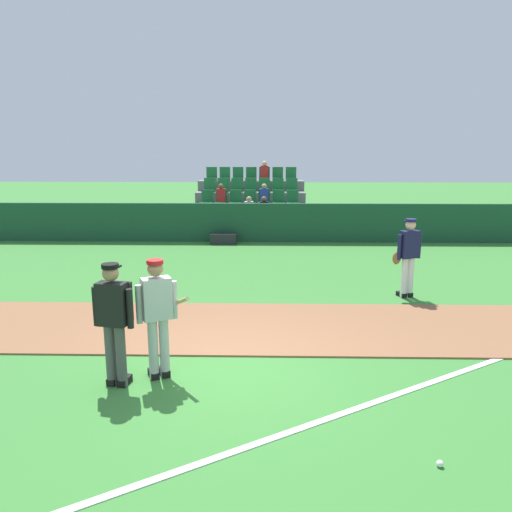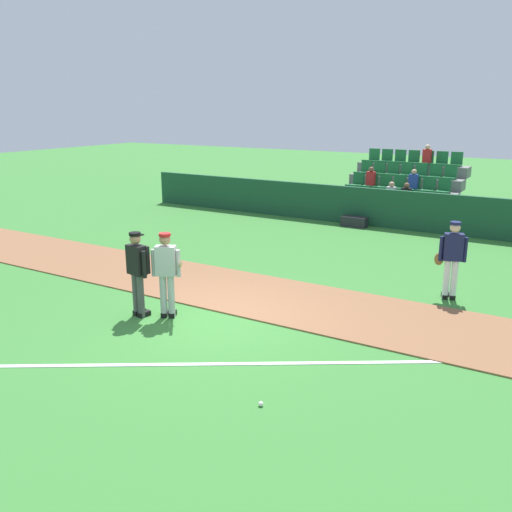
% 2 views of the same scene
% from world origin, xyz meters
% --- Properties ---
extents(ground_plane, '(80.00, 80.00, 0.00)m').
position_xyz_m(ground_plane, '(0.00, 0.00, 0.00)').
color(ground_plane, '#387A33').
extents(infield_dirt_path, '(28.00, 2.70, 0.03)m').
position_xyz_m(infield_dirt_path, '(0.00, 1.69, 0.01)').
color(infield_dirt_path, brown).
rests_on(infield_dirt_path, ground).
extents(foul_line_chalk, '(10.19, 6.50, 0.01)m').
position_xyz_m(foul_line_chalk, '(3.00, -0.50, 0.01)').
color(foul_line_chalk, white).
rests_on(foul_line_chalk, ground).
extents(dugout_fence, '(20.00, 0.16, 1.35)m').
position_xyz_m(dugout_fence, '(0.00, 10.22, 0.68)').
color(dugout_fence, '#19472D').
rests_on(dugout_fence, ground).
extents(stadium_bleachers, '(4.45, 3.80, 2.70)m').
position_xyz_m(stadium_bleachers, '(0.00, 12.52, 0.74)').
color(stadium_bleachers, slate).
rests_on(stadium_bleachers, ground).
extents(batter_grey_jersey, '(0.74, 0.70, 1.76)m').
position_xyz_m(batter_grey_jersey, '(-0.87, -0.40, 0.97)').
color(batter_grey_jersey, '#B2B2B2').
rests_on(batter_grey_jersey, ground).
extents(umpire_home_plate, '(0.58, 0.36, 1.76)m').
position_xyz_m(umpire_home_plate, '(-1.42, -0.64, 1.00)').
color(umpire_home_plate, '#4C4C4C').
rests_on(umpire_home_plate, ground).
extents(runner_navy_jersey, '(0.67, 0.40, 1.76)m').
position_xyz_m(runner_navy_jersey, '(3.76, 3.67, 0.96)').
color(runner_navy_jersey, white).
rests_on(runner_navy_jersey, ground).
extents(baseball, '(0.07, 0.07, 0.07)m').
position_xyz_m(baseball, '(2.49, -2.40, 0.04)').
color(baseball, white).
rests_on(baseball, ground).
extents(equipment_bag, '(0.90, 0.36, 0.36)m').
position_xyz_m(equipment_bag, '(-0.83, 9.77, 0.18)').
color(equipment_bag, '#232328').
rests_on(equipment_bag, ground).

